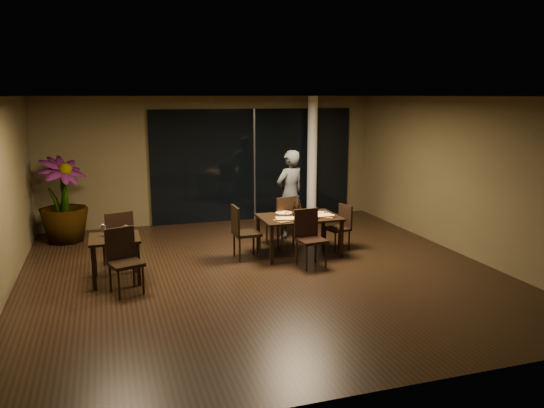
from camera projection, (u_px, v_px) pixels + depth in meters
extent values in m
plane|color=black|center=(261.00, 272.00, 9.21)|extent=(8.00, 8.00, 0.00)
cube|color=#473E26|center=(213.00, 160.00, 12.69)|extent=(8.00, 0.10, 3.00)
cube|color=#473E26|center=(379.00, 255.00, 5.13)|extent=(8.00, 0.10, 3.00)
cube|color=#473E26|center=(464.00, 176.00, 10.11)|extent=(0.10, 8.00, 3.00)
cube|color=silver|center=(260.00, 95.00, 8.60)|extent=(8.00, 8.00, 0.04)
cube|color=black|center=(254.00, 165.00, 12.93)|extent=(5.00, 0.06, 2.70)
cylinder|color=white|center=(312.00, 158.00, 13.03)|extent=(0.24, 0.24, 3.00)
cube|color=black|center=(299.00, 217.00, 10.11)|extent=(1.50, 1.00, 0.04)
cube|color=black|center=(272.00, 245.00, 9.57)|extent=(0.06, 0.06, 0.71)
cube|color=black|center=(341.00, 239.00, 9.98)|extent=(0.06, 0.06, 0.71)
cube|color=black|center=(258.00, 233.00, 10.39)|extent=(0.06, 0.06, 0.71)
cube|color=black|center=(323.00, 228.00, 10.80)|extent=(0.06, 0.06, 0.71)
cube|color=black|center=(114.00, 238.00, 8.63)|extent=(0.80, 0.80, 0.04)
cube|color=black|center=(94.00, 269.00, 8.29)|extent=(0.06, 0.06, 0.71)
cube|color=black|center=(138.00, 264.00, 8.49)|extent=(0.06, 0.06, 0.71)
cube|color=black|center=(94.00, 256.00, 8.92)|extent=(0.06, 0.06, 0.71)
cube|color=black|center=(136.00, 253.00, 9.12)|extent=(0.06, 0.06, 0.71)
cube|color=black|center=(280.00, 222.00, 10.79)|extent=(0.60, 0.60, 0.05)
cylinder|color=black|center=(282.00, 230.00, 11.10)|extent=(0.04, 0.04, 0.49)
cylinder|color=black|center=(267.00, 233.00, 10.88)|extent=(0.04, 0.04, 0.49)
cylinder|color=black|center=(293.00, 234.00, 10.79)|extent=(0.04, 0.04, 0.49)
cylinder|color=black|center=(278.00, 237.00, 10.57)|extent=(0.04, 0.04, 0.49)
cube|color=black|center=(286.00, 210.00, 10.56)|extent=(0.47, 0.18, 0.55)
cube|color=black|center=(311.00, 240.00, 9.42)|extent=(0.52, 0.52, 0.05)
cylinder|color=black|center=(307.00, 258.00, 9.22)|extent=(0.04, 0.04, 0.48)
cylinder|color=black|center=(326.00, 255.00, 9.37)|extent=(0.04, 0.04, 0.48)
cylinder|color=black|center=(297.00, 252.00, 9.57)|extent=(0.04, 0.04, 0.48)
cylinder|color=black|center=(316.00, 249.00, 9.72)|extent=(0.04, 0.04, 0.48)
cube|color=black|center=(306.00, 223.00, 9.56)|extent=(0.47, 0.09, 0.54)
cube|color=black|center=(247.00, 234.00, 9.89)|extent=(0.48, 0.48, 0.05)
cylinder|color=black|center=(260.00, 248.00, 9.82)|extent=(0.04, 0.04, 0.48)
cylinder|color=black|center=(254.00, 242.00, 10.18)|extent=(0.04, 0.04, 0.48)
cylinder|color=black|center=(240.00, 250.00, 9.70)|extent=(0.04, 0.04, 0.48)
cylinder|color=black|center=(234.00, 244.00, 10.05)|extent=(0.04, 0.04, 0.48)
cube|color=black|center=(235.00, 220.00, 9.77)|extent=(0.06, 0.47, 0.54)
cube|color=black|center=(337.00, 229.00, 10.49)|extent=(0.48, 0.48, 0.05)
cylinder|color=black|center=(325.00, 238.00, 10.59)|extent=(0.03, 0.03, 0.42)
cylinder|color=black|center=(335.00, 242.00, 10.31)|extent=(0.03, 0.03, 0.42)
cylinder|color=black|center=(339.00, 236.00, 10.75)|extent=(0.03, 0.03, 0.42)
cylinder|color=black|center=(349.00, 240.00, 10.47)|extent=(0.03, 0.03, 0.42)
cube|color=black|center=(345.00, 216.00, 10.53)|extent=(0.12, 0.41, 0.47)
cube|color=black|center=(117.00, 240.00, 9.38)|extent=(0.58, 0.58, 0.05)
cylinder|color=black|center=(126.00, 249.00, 9.70)|extent=(0.04, 0.04, 0.49)
cylinder|color=black|center=(104.00, 253.00, 9.50)|extent=(0.04, 0.04, 0.49)
cylinder|color=black|center=(132.00, 255.00, 9.37)|extent=(0.04, 0.04, 0.49)
cylinder|color=black|center=(110.00, 258.00, 9.17)|extent=(0.04, 0.04, 0.49)
cube|color=black|center=(120.00, 228.00, 9.14)|extent=(0.48, 0.16, 0.55)
cube|color=black|center=(126.00, 264.00, 8.13)|extent=(0.59, 0.59, 0.05)
cylinder|color=black|center=(119.00, 284.00, 7.92)|extent=(0.04, 0.04, 0.48)
cylinder|color=black|center=(143.00, 279.00, 8.14)|extent=(0.04, 0.04, 0.48)
cylinder|color=black|center=(110.00, 277.00, 8.22)|extent=(0.04, 0.04, 0.48)
cylinder|color=black|center=(134.00, 273.00, 8.44)|extent=(0.04, 0.04, 0.48)
cube|color=black|center=(120.00, 244.00, 8.25)|extent=(0.46, 0.19, 0.53)
imported|color=#2A2D2F|center=(290.00, 194.00, 11.27)|extent=(0.75, 0.62, 1.89)
imported|color=#1B4818|center=(63.00, 200.00, 10.95)|extent=(1.37, 1.37, 1.78)
cube|color=#472E17|center=(290.00, 220.00, 9.80)|extent=(0.64, 0.45, 0.01)
cube|color=#482917|center=(319.00, 217.00, 10.03)|extent=(0.60, 0.48, 0.01)
cylinder|color=#B03813|center=(284.00, 213.00, 10.34)|extent=(0.31, 0.31, 0.01)
cylinder|color=white|center=(287.00, 214.00, 10.08)|extent=(0.07, 0.07, 0.09)
cylinder|color=white|center=(307.00, 211.00, 10.31)|extent=(0.08, 0.08, 0.09)
cube|color=white|center=(329.00, 215.00, 10.15)|extent=(0.20, 0.16, 0.01)
cube|color=white|center=(322.00, 212.00, 10.42)|extent=(0.20, 0.14, 0.01)
cube|color=silver|center=(118.00, 240.00, 8.43)|extent=(0.18, 0.11, 0.01)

